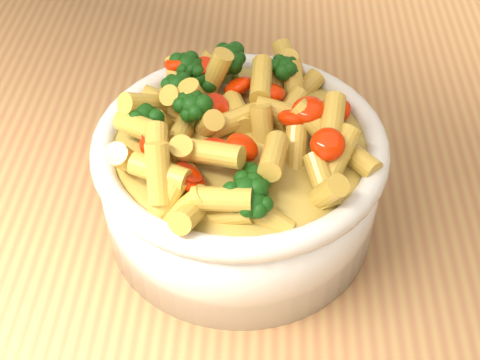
{
  "coord_description": "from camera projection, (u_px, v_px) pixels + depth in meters",
  "views": [
    {
      "loc": [
        -0.02,
        -0.41,
        1.34
      ],
      "look_at": [
        -0.04,
        -0.02,
        0.95
      ],
      "focal_mm": 50.0,
      "sensor_mm": 36.0,
      "label": 1
    }
  ],
  "objects": [
    {
      "name": "pasta_salad",
      "position": [
        240.0,
        121.0,
        0.5
      ],
      "size": [
        0.18,
        0.18,
        0.04
      ],
      "color": "gold",
      "rests_on": "serving_bowl"
    },
    {
      "name": "serving_bowl",
      "position": [
        240.0,
        179.0,
        0.55
      ],
      "size": [
        0.23,
        0.23,
        0.1
      ],
      "color": "silver",
      "rests_on": "table"
    },
    {
      "name": "table",
      "position": [
        278.0,
        276.0,
        0.67
      ],
      "size": [
        1.2,
        0.8,
        0.9
      ],
      "color": "#AD7F4A",
      "rests_on": "ground"
    }
  ]
}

